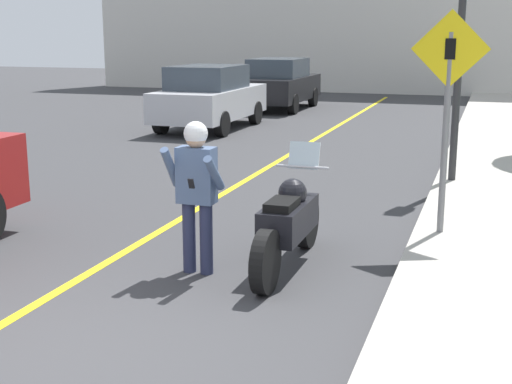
% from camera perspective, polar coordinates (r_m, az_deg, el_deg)
% --- Properties ---
extents(ground_plane, '(80.00, 80.00, 0.00)m').
position_cam_1_polar(ground_plane, '(6.22, -17.59, -12.24)').
color(ground_plane, '#38383A').
extents(road_center_line, '(0.12, 36.00, 0.01)m').
position_cam_1_polar(road_center_line, '(11.54, -2.54, -0.07)').
color(road_center_line, yellow).
rests_on(road_center_line, ground).
extents(motorcycle, '(0.62, 2.31, 1.31)m').
position_cam_1_polar(motorcycle, '(7.82, 2.64, -2.47)').
color(motorcycle, black).
rests_on(motorcycle, ground).
extents(person_biker, '(0.59, 0.46, 1.65)m').
position_cam_1_polar(person_biker, '(7.55, -4.79, 0.76)').
color(person_biker, '#282D4C').
rests_on(person_biker, ground).
extents(crossing_sign, '(0.91, 0.08, 2.66)m').
position_cam_1_polar(crossing_sign, '(8.78, 15.06, 7.03)').
color(crossing_sign, slate).
rests_on(crossing_sign, sidewalk_curb).
extents(traffic_light, '(0.26, 0.30, 3.78)m').
position_cam_1_polar(traffic_light, '(12.01, 16.12, 13.28)').
color(traffic_light, '#2D2D30').
rests_on(traffic_light, sidewalk_curb).
extents(parked_car_silver, '(1.88, 4.20, 1.68)m').
position_cam_1_polar(parked_car_silver, '(19.07, -3.73, 7.60)').
color(parked_car_silver, black).
rests_on(parked_car_silver, ground).
extents(parked_car_black, '(1.88, 4.20, 1.68)m').
position_cam_1_polar(parked_car_black, '(23.92, 1.88, 8.67)').
color(parked_car_black, black).
rests_on(parked_car_black, ground).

